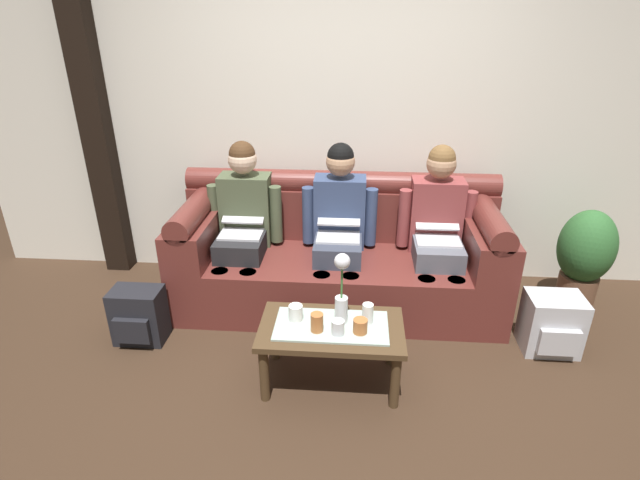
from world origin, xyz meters
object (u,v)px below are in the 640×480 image
cup_near_left (296,313)px  cup_far_right (338,327)px  cup_near_right (360,326)px  cup_far_center (368,313)px  person_middle (339,221)px  potted_plant (585,255)px  person_right (437,224)px  couch (338,256)px  person_left (243,219)px  backpack_right (552,324)px  cup_far_left (317,322)px  coffee_table (331,334)px  backpack_left (139,316)px  flower_vase (342,289)px

cup_near_left → cup_far_right: cup_near_left is taller
cup_near_right → cup_far_center: bearing=67.5°
person_middle → potted_plant: 1.83m
person_right → cup_near_left: person_right is taller
cup_far_right → couch: bearing=92.2°
couch → cup_far_right: couch is taller
person_left → person_middle: 0.72m
person_right → cup_far_right: size_ratio=13.96×
cup_far_center → backpack_right: (1.22, 0.38, -0.27)m
cup_near_right → cup_far_left: 0.25m
couch → cup_near_left: 0.95m
person_right → cup_near_right: size_ratio=14.50×
person_left → cup_far_center: 1.32m
person_left → coffee_table: (0.72, -0.96, -0.32)m
couch → backpack_right: size_ratio=6.03×
cup_near_right → cup_far_left: bearing=-179.5°
coffee_table → backpack_left: bearing=166.7°
cup_far_left → cup_far_right: cup_far_left is taller
person_right → backpack_left: person_right is taller
person_middle → person_right: bearing=0.0°
person_left → backpack_right: 2.26m
couch → backpack_left: couch is taller
cup_near_left → cup_far_left: bearing=-36.6°
person_middle → backpack_right: (1.43, -0.54, -0.46)m
cup_far_center → backpack_right: bearing=17.2°
cup_near_left → cup_near_right: 0.39m
cup_near_right → backpack_left: cup_near_right is taller
person_left → coffee_table: bearing=-53.3°
flower_vase → cup_far_center: size_ratio=3.62×
person_left → potted_plant: 2.55m
couch → person_middle: bearing=-90.0°
couch → flower_vase: (0.05, -0.93, 0.26)m
person_right → cup_far_right: (-0.67, -1.04, -0.21)m
person_middle → cup_far_left: bearing=-94.5°
person_right → cup_near_left: 1.32m
cup_near_right → backpack_right: (1.27, 0.48, -0.25)m
backpack_right → cup_far_left: bearing=-162.3°
cup_far_center → cup_far_left: bearing=-160.2°
potted_plant → person_left: bearing=-179.0°
coffee_table → cup_far_right: 0.15m
cup_near_right → cup_far_right: size_ratio=0.96×
potted_plant → backpack_right: bearing=-123.8°
cup_far_right → flower_vase: bearing=83.9°
flower_vase → coffee_table: bearing=-145.5°
person_middle → coffee_table: person_middle is taller
cup_near_left → cup_far_center: size_ratio=0.79×
cup_near_left → cup_far_left: size_ratio=0.88×
couch → flower_vase: size_ratio=5.36×
cup_far_left → backpack_left: bearing=163.3°
cup_far_center → potted_plant: potted_plant is taller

